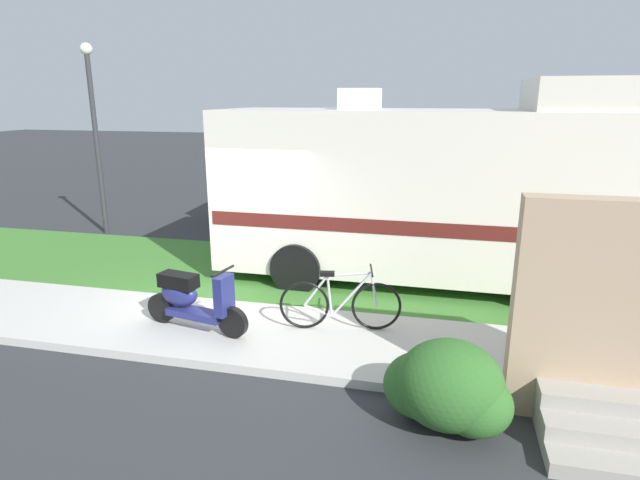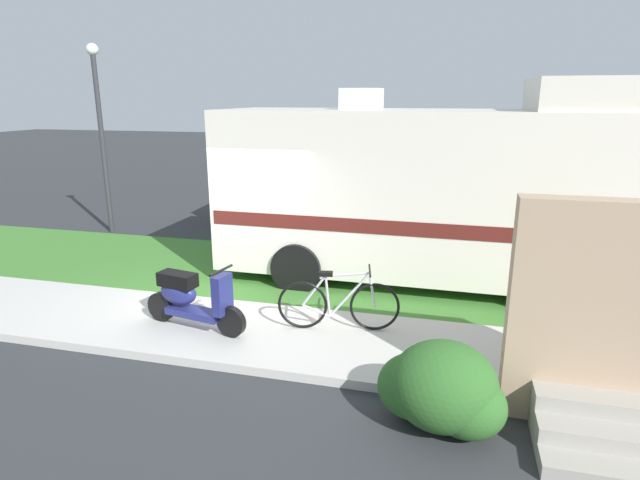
{
  "view_description": "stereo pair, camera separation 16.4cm",
  "coord_description": "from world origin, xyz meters",
  "px_view_note": "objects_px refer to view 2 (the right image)",
  "views": [
    {
      "loc": [
        3.41,
        -7.63,
        3.34
      ],
      "look_at": [
        1.55,
        0.3,
        1.1
      ],
      "focal_mm": 29.23,
      "sensor_mm": 36.0,
      "label": 1
    },
    {
      "loc": [
        3.57,
        -7.59,
        3.34
      ],
      "look_at": [
        1.55,
        0.3,
        1.1
      ],
      "focal_mm": 29.23,
      "sensor_mm": 36.0,
      "label": 2
    }
  ],
  "objects_px": {
    "bicycle": "(338,303)",
    "motorhome_rv": "(424,190)",
    "pickup_truck_near": "(311,189)",
    "street_lamp_post": "(100,123)",
    "bottle_green": "(514,358)",
    "scooter": "(190,298)"
  },
  "relations": [
    {
      "from": "bicycle",
      "to": "motorhome_rv",
      "type": "bearing_deg",
      "value": 69.87
    },
    {
      "from": "pickup_truck_near",
      "to": "street_lamp_post",
      "type": "relative_size",
      "value": 1.22
    },
    {
      "from": "bottle_green",
      "to": "bicycle",
      "type": "bearing_deg",
      "value": 168.64
    },
    {
      "from": "bicycle",
      "to": "bottle_green",
      "type": "distance_m",
      "value": 2.41
    },
    {
      "from": "pickup_truck_near",
      "to": "bottle_green",
      "type": "xyz_separation_m",
      "value": [
        4.56,
        -7.05,
        -0.74
      ]
    },
    {
      "from": "bicycle",
      "to": "pickup_truck_near",
      "type": "relative_size",
      "value": 0.31
    },
    {
      "from": "bottle_green",
      "to": "scooter",
      "type": "bearing_deg",
      "value": 179.97
    },
    {
      "from": "pickup_truck_near",
      "to": "bottle_green",
      "type": "height_order",
      "value": "pickup_truck_near"
    },
    {
      "from": "scooter",
      "to": "street_lamp_post",
      "type": "distance_m",
      "value": 7.25
    },
    {
      "from": "bottle_green",
      "to": "motorhome_rv",
      "type": "bearing_deg",
      "value": 113.72
    },
    {
      "from": "scooter",
      "to": "bicycle",
      "type": "distance_m",
      "value": 2.12
    },
    {
      "from": "pickup_truck_near",
      "to": "motorhome_rv",
      "type": "bearing_deg",
      "value": -50.96
    },
    {
      "from": "bicycle",
      "to": "street_lamp_post",
      "type": "height_order",
      "value": "street_lamp_post"
    },
    {
      "from": "scooter",
      "to": "pickup_truck_near",
      "type": "height_order",
      "value": "pickup_truck_near"
    },
    {
      "from": "motorhome_rv",
      "to": "bicycle",
      "type": "height_order",
      "value": "motorhome_rv"
    },
    {
      "from": "motorhome_rv",
      "to": "scooter",
      "type": "bearing_deg",
      "value": -134.25
    },
    {
      "from": "motorhome_rv",
      "to": "pickup_truck_near",
      "type": "distance_m",
      "value": 5.12
    },
    {
      "from": "scooter",
      "to": "bottle_green",
      "type": "bearing_deg",
      "value": -0.03
    },
    {
      "from": "motorhome_rv",
      "to": "street_lamp_post",
      "type": "bearing_deg",
      "value": 167.06
    },
    {
      "from": "bicycle",
      "to": "bottle_green",
      "type": "xyz_separation_m",
      "value": [
        2.34,
        -0.47,
        -0.3
      ]
    },
    {
      "from": "bottle_green",
      "to": "street_lamp_post",
      "type": "bearing_deg",
      "value": 151.97
    },
    {
      "from": "motorhome_rv",
      "to": "bicycle",
      "type": "distance_m",
      "value": 3.07
    }
  ]
}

